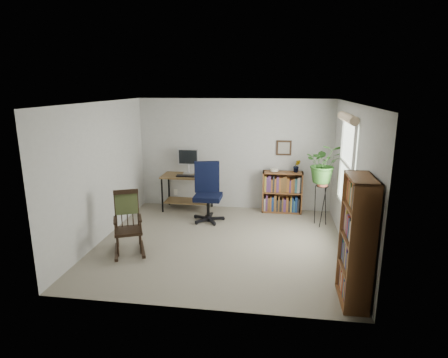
% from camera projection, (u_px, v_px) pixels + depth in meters
% --- Properties ---
extents(floor, '(4.20, 4.00, 0.00)m').
position_uv_depth(floor, '(221.00, 243.00, 6.52)').
color(floor, gray).
rests_on(floor, ground).
extents(ceiling, '(4.20, 4.00, 0.00)m').
position_uv_depth(ceiling, '(220.00, 103.00, 5.93)').
color(ceiling, silver).
rests_on(ceiling, ground).
extents(wall_back, '(4.20, 0.00, 2.40)m').
position_uv_depth(wall_back, '(234.00, 155.00, 8.14)').
color(wall_back, beige).
rests_on(wall_back, ground).
extents(wall_front, '(4.20, 0.00, 2.40)m').
position_uv_depth(wall_front, '(194.00, 217.00, 4.30)').
color(wall_front, beige).
rests_on(wall_front, ground).
extents(wall_left, '(0.00, 4.00, 2.40)m').
position_uv_depth(wall_left, '(102.00, 172.00, 6.51)').
color(wall_left, beige).
rests_on(wall_left, ground).
extents(wall_right, '(0.00, 4.00, 2.40)m').
position_uv_depth(wall_right, '(351.00, 180.00, 5.93)').
color(wall_right, beige).
rests_on(wall_right, ground).
extents(window, '(0.12, 1.20, 1.50)m').
position_uv_depth(window, '(346.00, 164.00, 6.18)').
color(window, white).
rests_on(window, wall_right).
extents(desk, '(1.08, 0.59, 0.78)m').
position_uv_depth(desk, '(188.00, 192.00, 8.19)').
color(desk, brown).
rests_on(desk, floor).
extents(monitor, '(0.46, 0.16, 0.56)m').
position_uv_depth(monitor, '(188.00, 161.00, 8.16)').
color(monitor, '#BABBBF').
rests_on(monitor, desk).
extents(keyboard, '(0.40, 0.15, 0.02)m').
position_uv_depth(keyboard, '(186.00, 176.00, 7.98)').
color(keyboard, black).
rests_on(keyboard, desk).
extents(office_chair, '(0.80, 0.80, 1.20)m').
position_uv_depth(office_chair, '(208.00, 192.00, 7.43)').
color(office_chair, black).
rests_on(office_chair, floor).
extents(rocking_chair, '(0.85, 1.04, 1.04)m').
position_uv_depth(rocking_chair, '(128.00, 223.00, 6.02)').
color(rocking_chair, black).
rests_on(rocking_chair, floor).
extents(low_bookshelf, '(0.84, 0.28, 0.89)m').
position_uv_depth(low_bookshelf, '(282.00, 192.00, 8.01)').
color(low_bookshelf, brown).
rests_on(low_bookshelf, floor).
extents(tall_bookshelf, '(0.30, 0.71, 1.63)m').
position_uv_depth(tall_bookshelf, '(356.00, 241.00, 4.58)').
color(tall_bookshelf, brown).
rests_on(tall_bookshelf, floor).
extents(plant_stand, '(0.29, 0.29, 0.93)m').
position_uv_depth(plant_stand, '(321.00, 202.00, 7.24)').
color(plant_stand, black).
rests_on(plant_stand, floor).
extents(spider_plant, '(1.69, 1.88, 1.46)m').
position_uv_depth(spider_plant, '(325.00, 145.00, 6.96)').
color(spider_plant, '#2D5E21').
rests_on(spider_plant, plant_stand).
extents(potted_plant_small, '(0.13, 0.24, 0.11)m').
position_uv_depth(potted_plant_small, '(297.00, 170.00, 7.86)').
color(potted_plant_small, '#2D5E21').
rests_on(potted_plant_small, low_bookshelf).
extents(framed_picture, '(0.32, 0.04, 0.32)m').
position_uv_depth(framed_picture, '(284.00, 148.00, 7.93)').
color(framed_picture, black).
rests_on(framed_picture, wall_back).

